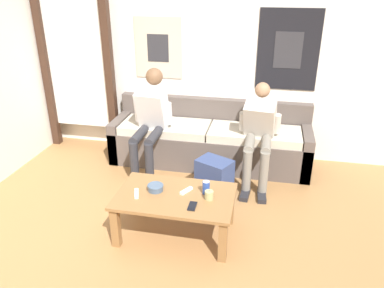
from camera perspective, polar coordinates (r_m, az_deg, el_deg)
ground_plane at (r=3.34m, az=-8.14°, el=-17.50°), size 18.00×18.00×0.00m
wall_back at (r=4.85m, az=0.44°, el=13.18°), size 10.00×0.07×2.55m
door_frame at (r=5.19m, az=-17.20°, el=11.98°), size 1.00×0.10×2.15m
couch at (r=4.77m, az=2.74°, el=0.41°), size 2.47×0.71×0.77m
coffee_table at (r=3.42m, az=-2.57°, el=-8.77°), size 1.06×0.65×0.42m
person_seated_adult at (r=4.45m, az=-6.38°, el=3.88°), size 0.47×0.89×1.22m
person_seated_teen at (r=4.26m, az=10.16°, el=1.88°), size 0.47×0.86×1.11m
backpack at (r=4.07m, az=3.31°, el=-5.34°), size 0.43×0.39×0.42m
ceramic_bowl at (r=3.44m, az=-5.59°, el=-6.57°), size 0.15×0.15×0.06m
pillar_candle at (r=3.30m, az=2.62°, el=-7.79°), size 0.08×0.08×0.09m
drink_can_blue at (r=3.37m, az=2.16°, el=-6.64°), size 0.07×0.07×0.12m
game_controller_near_left at (r=3.41m, az=-0.88°, el=-7.13°), size 0.10×0.14×0.03m
game_controller_near_right at (r=3.41m, az=-8.45°, el=-7.47°), size 0.08×0.15×0.03m
cell_phone at (r=3.22m, az=0.05°, el=-9.43°), size 0.07×0.14×0.01m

